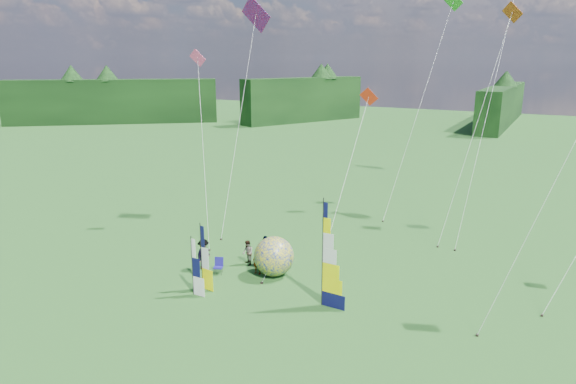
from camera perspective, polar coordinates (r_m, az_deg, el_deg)
The scene contains 18 objects.
ground at distance 25.16m, azimuth -2.44°, elevation -14.57°, with size 220.00×220.00×0.00m, color #326B28.
treeline_ring at distance 23.47m, azimuth -2.55°, elevation -6.02°, with size 210.00×210.00×8.00m, color #1A4315, non-canonical shape.
feather_banner_main at distance 25.91m, azimuth 3.86°, elevation -6.97°, with size 1.47×0.10×5.49m, color #0D0D3E, non-canonical shape.
side_banner_left at distance 28.42m, azimuth -9.59°, elevation -7.16°, with size 1.01×0.10×3.64m, color #FFF400, non-canonical shape.
side_banner_far at distance 27.87m, azimuth -10.58°, elevation -8.16°, with size 0.94×0.10×3.18m, color white, non-canonical shape.
bol_inflatable at distance 29.93m, azimuth -1.57°, elevation -7.15°, with size 2.33×2.33×2.33m, color navy.
spectator_a at distance 30.27m, azimuth -3.40°, elevation -7.62°, with size 0.60×0.39×1.63m, color #66594C.
spectator_b at distance 31.60m, azimuth -4.50°, elevation -6.75°, with size 0.75×0.37×1.54m, color #66594C.
spectator_c at distance 31.24m, azimuth -9.35°, elevation -6.84°, with size 1.21×0.45×1.87m, color #66594C.
spectator_d at distance 31.58m, azimuth -2.52°, elevation -6.46°, with size 1.07×0.44×1.82m, color #66594C.
camp_chair at distance 30.60m, azimuth -7.75°, elevation -8.17°, with size 0.56×0.56×0.97m, color navy, non-canonical shape.
kite_whale at distance 39.77m, azimuth 21.82°, elevation 11.23°, with size 4.06×15.74×21.22m, color black, non-canonical shape.
kite_rainbow_delta at distance 38.02m, azimuth -5.46°, elevation 9.55°, with size 6.54×12.68×17.88m, color #C90008, non-canonical shape.
kite_parafoil at distance 25.97m, azimuth 28.66°, elevation 4.62°, with size 8.15×9.35×17.12m, color #AB1100, non-canonical shape.
small_kite_red at distance 38.32m, azimuth 6.90°, elevation 3.99°, with size 3.43×12.26×10.52m, color red, non-canonical shape.
small_kite_orange at distance 38.01m, azimuth 20.26°, elevation 7.85°, with size 4.79×11.02×16.73m, color #D84A16, non-canonical shape.
small_kite_pink at distance 35.77m, azimuth -9.44°, elevation 5.47°, with size 6.34×7.10×13.38m, color #E34377, non-canonical shape.
small_kite_green at distance 43.28m, azimuth 14.47°, elevation 10.01°, with size 4.63×12.85×18.24m, color green, non-canonical shape.
Camera 1 is at (11.42, -18.76, 12.28)m, focal length 32.00 mm.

